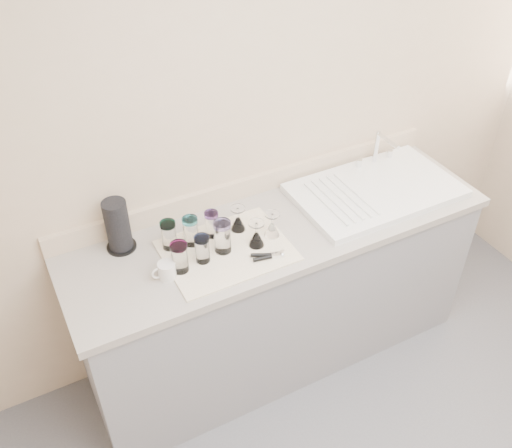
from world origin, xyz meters
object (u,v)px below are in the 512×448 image
tumbler_teal (169,235)px  tumbler_blue (202,249)px  tumbler_lavender (222,236)px  white_mug (166,271)px  tumbler_cyan (191,231)px  goblet_front_right (272,228)px  tumbler_magenta (180,257)px  tumbler_purple (212,224)px  paper_towel_roll (118,226)px  goblet_front_left (256,237)px  sink_unit (375,190)px  can_opener (268,256)px  goblet_back_left (238,222)px

tumbler_teal → tumbler_blue: (0.09, -0.15, -0.00)m
tumbler_lavender → white_mug: (-0.28, -0.04, -0.05)m
tumbler_cyan → goblet_front_right: size_ratio=1.13×
tumbler_teal → tumbler_magenta: size_ratio=0.97×
tumbler_purple → paper_towel_roll: (-0.39, 0.12, 0.05)m
tumbler_cyan → white_mug: (-0.17, -0.15, -0.04)m
tumbler_teal → tumbler_lavender: tumbler_lavender is taller
goblet_front_left → white_mug: 0.43m
tumbler_cyan → white_mug: 0.23m
tumbler_teal → goblet_front_left: size_ratio=1.09×
tumbler_teal → tumbler_cyan: tumbler_cyan is taller
goblet_front_right → white_mug: size_ratio=1.15×
sink_unit → can_opener: size_ratio=5.77×
can_opener → paper_towel_roll: 0.67m
tumbler_cyan → paper_towel_roll: 0.32m
sink_unit → tumbler_teal: bearing=175.6°
goblet_front_right → white_mug: bearing=-176.7°
tumbler_teal → tumbler_lavender: size_ratio=0.89×
tumbler_magenta → white_mug: 0.08m
tumbler_teal → tumbler_lavender: 0.24m
tumbler_purple → paper_towel_roll: 0.41m
can_opener → tumbler_purple: bearing=120.9°
goblet_back_left → paper_towel_roll: bearing=165.4°
tumbler_blue → goblet_back_left: tumbler_blue is taller
sink_unit → tumbler_lavender: (-0.87, -0.05, 0.07)m
tumbler_lavender → goblet_front_left: size_ratio=1.23×
tumbler_blue → goblet_back_left: size_ratio=1.07×
tumbler_lavender → goblet_front_left: bearing=-14.0°
tumbler_purple → tumbler_blue: 0.17m
tumbler_purple → goblet_front_left: (0.15, -0.15, -0.02)m
tumbler_cyan → white_mug: tumbler_cyan is taller
tumbler_purple → tumbler_blue: size_ratio=0.97×
sink_unit → goblet_front_right: sink_unit is taller
tumbler_blue → white_mug: (-0.17, -0.02, -0.04)m
tumbler_cyan → sink_unit: bearing=-3.6°
sink_unit → goblet_front_right: bearing=-174.9°
goblet_front_left → goblet_front_right: (0.09, 0.03, -0.00)m
goblet_front_left → paper_towel_roll: (-0.54, 0.27, 0.07)m
can_opener → paper_towel_roll: size_ratio=0.57×
paper_towel_roll → tumbler_teal: bearing=-29.2°
white_mug → paper_towel_roll: 0.31m
tumbler_purple → paper_towel_roll: bearing=163.2°
goblet_front_right → tumbler_blue: bearing=-178.2°
tumbler_cyan → tumbler_purple: tumbler_cyan is taller
tumbler_purple → white_mug: size_ratio=1.19×
sink_unit → tumbler_cyan: 0.98m
tumbler_lavender → goblet_front_right: 0.24m
goblet_front_right → sink_unit: bearing=5.1°
goblet_front_right → goblet_back_left: bearing=136.6°
goblet_front_left → white_mug: size_ratio=1.18×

